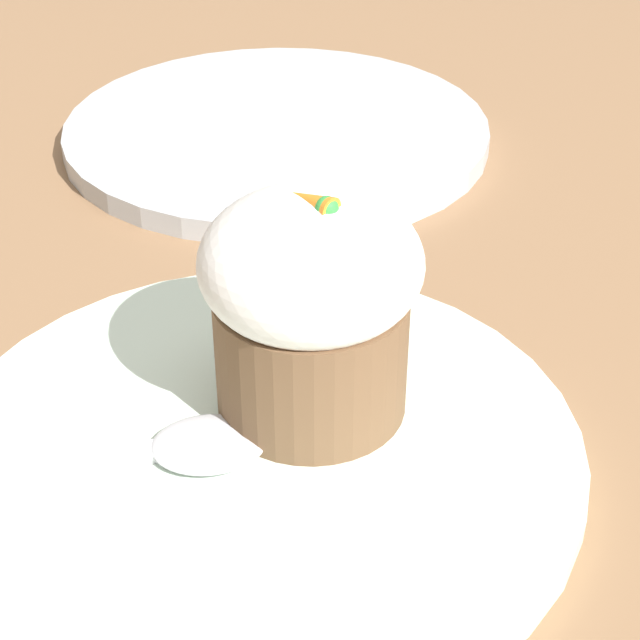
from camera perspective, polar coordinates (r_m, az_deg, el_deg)
The scene contains 5 objects.
ground_plane at distance 0.43m, azimuth -3.26°, elevation -7.46°, with size 4.00×4.00×0.00m, color #846042.
dessert_plate at distance 0.42m, azimuth -3.28°, elevation -6.92°, with size 0.26×0.26×0.01m.
carrot_cake at distance 0.41m, azimuth -0.00°, elevation 0.68°, with size 0.09×0.09×0.10m.
spoon at distance 0.42m, azimuth -7.67°, elevation -6.74°, with size 0.09×0.10×0.01m.
side_plate at distance 0.68m, azimuth -2.32°, elevation 10.01°, with size 0.26×0.26×0.01m.
Camera 1 is at (-0.24, 0.22, 0.28)m, focal length 60.00 mm.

